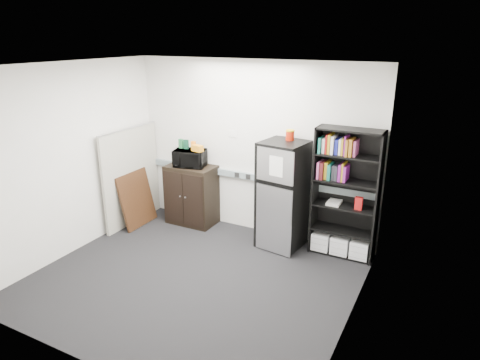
{
  "coord_description": "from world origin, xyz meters",
  "views": [
    {
      "loc": [
        2.78,
        -4.05,
        3.03
      ],
      "look_at": [
        0.22,
        0.9,
        1.13
      ],
      "focal_mm": 32.0,
      "sensor_mm": 36.0,
      "label": 1
    }
  ],
  "objects_px": {
    "bookshelf": "(346,195)",
    "refrigerator": "(282,195)",
    "cubicle_partition": "(131,176)",
    "cabinet": "(192,195)",
    "microwave": "(190,158)"
  },
  "relations": [
    {
      "from": "cubicle_partition",
      "to": "cabinet",
      "type": "distance_m",
      "value": 1.04
    },
    {
      "from": "cubicle_partition",
      "to": "microwave",
      "type": "relative_size",
      "value": 3.25
    },
    {
      "from": "bookshelf",
      "to": "microwave",
      "type": "relative_size",
      "value": 3.71
    },
    {
      "from": "cubicle_partition",
      "to": "bookshelf",
      "type": "bearing_deg",
      "value": 8.06
    },
    {
      "from": "bookshelf",
      "to": "refrigerator",
      "type": "height_order",
      "value": "bookshelf"
    },
    {
      "from": "refrigerator",
      "to": "microwave",
      "type": "bearing_deg",
      "value": -174.26
    },
    {
      "from": "cubicle_partition",
      "to": "microwave",
      "type": "distance_m",
      "value": 1.04
    },
    {
      "from": "cubicle_partition",
      "to": "cabinet",
      "type": "bearing_deg",
      "value": 25.1
    },
    {
      "from": "microwave",
      "to": "refrigerator",
      "type": "xyz_separation_m",
      "value": [
        1.64,
        -0.06,
        -0.33
      ]
    },
    {
      "from": "cabinet",
      "to": "microwave",
      "type": "bearing_deg",
      "value": -90.0
    },
    {
      "from": "cabinet",
      "to": "bookshelf",
      "type": "bearing_deg",
      "value": 1.46
    },
    {
      "from": "cubicle_partition",
      "to": "microwave",
      "type": "height_order",
      "value": "cubicle_partition"
    },
    {
      "from": "bookshelf",
      "to": "cubicle_partition",
      "type": "bearing_deg",
      "value": -171.94
    },
    {
      "from": "refrigerator",
      "to": "cubicle_partition",
      "type": "bearing_deg",
      "value": -164.39
    },
    {
      "from": "bookshelf",
      "to": "microwave",
      "type": "xyz_separation_m",
      "value": [
        -2.53,
        -0.08,
        0.22
      ]
    }
  ]
}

